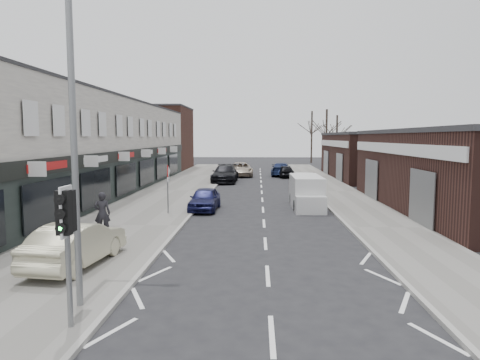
# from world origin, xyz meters

# --- Properties ---
(ground) EXTENTS (160.00, 160.00, 0.00)m
(ground) POSITION_xyz_m (0.00, 0.00, 0.00)
(ground) COLOR black
(ground) RESTS_ON ground
(pavement_left) EXTENTS (5.50, 64.00, 0.12)m
(pavement_left) POSITION_xyz_m (-6.75, 22.00, 0.06)
(pavement_left) COLOR slate
(pavement_left) RESTS_ON ground
(pavement_right) EXTENTS (3.50, 64.00, 0.12)m
(pavement_right) POSITION_xyz_m (5.75, 22.00, 0.06)
(pavement_right) COLOR slate
(pavement_right) RESTS_ON ground
(shop_terrace_left) EXTENTS (8.00, 41.00, 7.10)m
(shop_terrace_left) POSITION_xyz_m (-13.50, 19.50, 3.55)
(shop_terrace_left) COLOR silver
(shop_terrace_left) RESTS_ON ground
(brick_block_far) EXTENTS (8.00, 10.00, 8.00)m
(brick_block_far) POSITION_xyz_m (-13.50, 45.00, 4.00)
(brick_block_far) COLOR #4A281F
(brick_block_far) RESTS_ON ground
(right_unit_far) EXTENTS (10.00, 16.00, 4.50)m
(right_unit_far) POSITION_xyz_m (12.50, 34.00, 2.25)
(right_unit_far) COLOR #361D18
(right_unit_far) RESTS_ON ground
(tree_far_a) EXTENTS (3.60, 3.60, 8.00)m
(tree_far_a) POSITION_xyz_m (9.00, 48.00, 0.00)
(tree_far_a) COLOR #382D26
(tree_far_a) RESTS_ON ground
(tree_far_b) EXTENTS (3.60, 3.60, 7.50)m
(tree_far_b) POSITION_xyz_m (11.50, 54.00, 0.00)
(tree_far_b) COLOR #382D26
(tree_far_b) RESTS_ON ground
(tree_far_c) EXTENTS (3.60, 3.60, 8.50)m
(tree_far_c) POSITION_xyz_m (8.50, 60.00, 0.00)
(tree_far_c) COLOR #382D26
(tree_far_c) RESTS_ON ground
(traffic_light) EXTENTS (0.28, 0.60, 3.10)m
(traffic_light) POSITION_xyz_m (-4.40, -2.02, 2.41)
(traffic_light) COLOR slate
(traffic_light) RESTS_ON pavement_left
(street_lamp) EXTENTS (2.23, 0.22, 8.00)m
(street_lamp) POSITION_xyz_m (-4.53, -0.80, 4.62)
(street_lamp) COLOR slate
(street_lamp) RESTS_ON pavement_left
(warning_sign) EXTENTS (0.12, 0.80, 2.70)m
(warning_sign) POSITION_xyz_m (-5.16, 12.00, 2.20)
(warning_sign) COLOR slate
(warning_sign) RESTS_ON pavement_left
(white_van) EXTENTS (1.75, 4.91, 1.91)m
(white_van) POSITION_xyz_m (2.64, 14.95, 0.90)
(white_van) COLOR silver
(white_van) RESTS_ON ground
(sedan_on_pavement) EXTENTS (1.99, 4.43, 1.41)m
(sedan_on_pavement) POSITION_xyz_m (-6.15, 2.43, 0.83)
(sedan_on_pavement) COLOR beige
(sedan_on_pavement) RESTS_ON pavement_left
(pedestrian) EXTENTS (0.75, 0.57, 1.83)m
(pedestrian) POSITION_xyz_m (-6.90, 6.77, 1.03)
(pedestrian) COLOR black
(pedestrian) RESTS_ON pavement_left
(parked_car_left_a) EXTENTS (1.69, 3.93, 1.32)m
(parked_car_left_a) POSITION_xyz_m (-3.40, 13.71, 0.66)
(parked_car_left_a) COLOR #141640
(parked_car_left_a) RESTS_ON ground
(parked_car_left_b) EXTENTS (2.40, 5.63, 1.62)m
(parked_car_left_b) POSITION_xyz_m (-3.40, 29.17, 0.81)
(parked_car_left_b) COLOR black
(parked_car_left_b) RESTS_ON ground
(parked_car_left_c) EXTENTS (2.94, 5.55, 1.49)m
(parked_car_left_c) POSITION_xyz_m (-2.20, 35.54, 0.74)
(parked_car_left_c) COLOR tan
(parked_car_left_c) RESTS_ON ground
(parked_car_right_a) EXTENTS (1.49, 4.09, 1.34)m
(parked_car_right_a) POSITION_xyz_m (3.50, 24.69, 0.67)
(parked_car_right_a) COLOR silver
(parked_car_right_a) RESTS_ON ground
(parked_car_right_b) EXTENTS (1.88, 3.90, 1.28)m
(parked_car_right_b) POSITION_xyz_m (2.59, 34.41, 0.64)
(parked_car_right_b) COLOR black
(parked_car_right_b) RESTS_ON ground
(parked_car_right_c) EXTENTS (2.53, 5.19, 1.45)m
(parked_car_right_c) POSITION_xyz_m (2.26, 36.29, 0.73)
(parked_car_right_c) COLOR #162146
(parked_car_right_c) RESTS_ON ground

